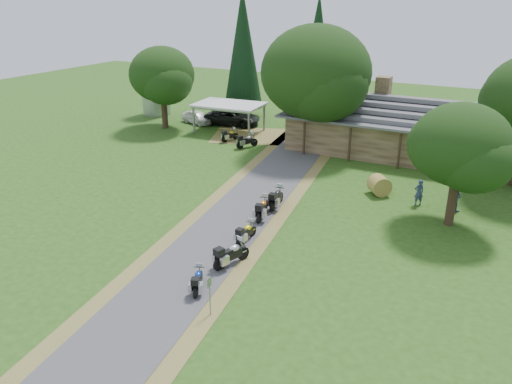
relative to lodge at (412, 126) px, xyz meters
The scene contains 23 objects.
ground 24.86m from the lodge, 104.04° to the right, with size 120.00×120.00×0.00m, color #274A15.
driveway 21.17m from the lodge, 108.00° to the right, with size 46.00×46.00×0.00m, color #404143.
lodge is the anchor object (origin of this frame).
silo 28.74m from the lodge, behind, with size 3.14×3.14×6.38m, color gray.
carport 17.48m from the lodge, behind, with size 6.57×4.38×2.85m, color silver, non-canonical shape.
car_white_sedan 22.24m from the lodge, behind, with size 5.06×2.14×1.69m, color white.
car_dark_suv 18.70m from the lodge, behind, with size 6.25×2.66×2.40m, color black.
motorcycle_row_a 26.62m from the lodge, 99.46° to the right, with size 1.67×0.54×1.14m, color navy, non-canonical shape.
motorcycle_row_b 23.90m from the lodge, 99.96° to the right, with size 2.04×0.67×1.40m, color #B8BCC1, non-canonical shape.
motorcycle_row_c 21.45m from the lodge, 102.71° to the right, with size 1.74×0.57×1.19m, color yellow, non-canonical shape.
motorcycle_row_d 18.53m from the lodge, 106.75° to the right, with size 2.04×0.66×1.39m, color #C46A20, non-canonical shape.
motorcycle_row_e 16.67m from the lodge, 108.49° to the right, with size 2.04×0.66×1.39m, color black, non-canonical shape.
motorcycle_carport_a 16.25m from the lodge, 166.31° to the right, with size 1.80×0.59×1.23m, color gold, non-canonical shape.
motorcycle_carport_b 14.28m from the lodge, 159.78° to the right, with size 1.96×0.64×1.34m, color gray, non-canonical shape.
person_a 11.57m from the lodge, 75.82° to the right, with size 0.58×0.42×2.06m, color navy.
person_b 12.13m from the lodge, 65.42° to the right, with size 0.58×0.42×2.06m, color navy.
hay_bale 10.67m from the lodge, 89.57° to the right, with size 1.35×1.35×1.24m, color olive.
sign_post 27.78m from the lodge, 95.76° to the right, with size 0.34×0.06×1.88m, color gray, non-canonical shape.
oak_lodge_left 8.87m from the lodge, 158.64° to the right, with size 9.22×9.22×10.92m, color black, non-canonical shape.
oak_driveway 14.33m from the lodge, 69.26° to the right, with size 5.60×5.60×8.05m, color black, non-canonical shape.
oak_silo 24.28m from the lodge, behind, with size 6.44×6.44×8.73m, color black, non-canonical shape.
cedar_near 11.07m from the lodge, 164.36° to the left, with size 3.99×3.99×12.99m, color black.
cedar_far 20.57m from the lodge, 164.38° to the left, with size 4.26×4.26×13.70m, color black.
Camera 1 is at (13.30, -18.69, 13.01)m, focal length 35.00 mm.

